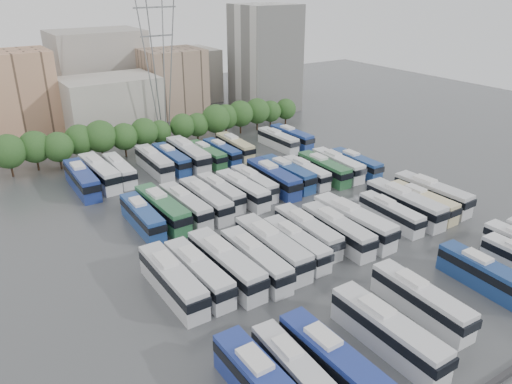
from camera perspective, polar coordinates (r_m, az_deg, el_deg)
ground at (r=70.45m, az=4.55°, el=-3.87°), size 220.00×220.00×0.00m
tree_line at (r=102.38m, az=-10.77°, el=7.20°), size 64.97×7.50×7.70m
city_buildings at (r=127.37m, az=-18.67°, el=11.24°), size 102.00×35.00×20.00m
apartment_tower at (r=130.96m, az=1.04°, el=15.03°), size 14.00×14.00×26.00m
electricity_pylon at (r=108.07m, az=-11.15°, el=15.84°), size 9.00×6.91×33.83m
bus_r0_s1 at (r=44.73m, az=4.58°, el=-19.75°), size 2.91×11.18×3.48m
bus_r0_s2 at (r=45.52m, az=8.91°, el=-18.70°), size 2.88×12.56×3.93m
bus_r0_s4 at (r=49.58m, az=14.81°, el=-15.13°), size 2.84×12.87×4.04m
bus_r0_s6 at (r=54.87m, az=18.34°, el=-11.59°), size 3.00×12.06×3.76m
bus_r0_s9 at (r=61.61m, az=24.85°, el=-8.60°), size 3.03×11.84×3.69m
bus_r1_s0 at (r=55.71m, az=-9.54°, el=-9.87°), size 2.81×12.70×3.98m
bus_r1_s1 at (r=56.70m, az=-6.61°, el=-9.11°), size 2.98×12.30×3.84m
bus_r1_s2 at (r=57.71m, az=-3.49°, el=-8.18°), size 3.23×13.28×4.14m
bus_r1_s3 at (r=58.68m, az=-0.07°, el=-7.71°), size 2.84×12.28×3.84m
bus_r1_s4 at (r=60.95m, az=1.87°, el=-6.29°), size 3.07×13.20×4.13m
bus_r1_s5 at (r=62.47m, az=4.59°, el=-5.85°), size 2.63×11.43×3.58m
bus_r1_s6 at (r=65.32m, az=5.90°, el=-4.43°), size 3.01×12.00×3.74m
bus_r1_s7 at (r=65.98m, az=9.26°, el=-4.26°), size 3.14×12.44×3.88m
bus_r1_s8 at (r=68.21m, az=11.09°, el=-3.29°), size 3.27×13.44×4.19m
bus_r1_s10 at (r=72.60m, az=15.15°, el=-2.33°), size 2.76×10.93×3.40m
bus_r1_s11 at (r=75.27m, az=16.65°, el=-1.26°), size 3.09×13.22×4.13m
bus_r1_s12 at (r=77.29m, az=18.43°, el=-1.05°), size 2.74×11.53×3.60m
bus_r1_s13 at (r=80.24m, az=19.48°, el=-0.14°), size 3.26×12.80×3.98m
bus_r2_s1 at (r=70.62m, az=-12.87°, el=-2.72°), size 2.79×11.76×3.68m
bus_r2_s2 at (r=71.82m, az=-10.67°, el=-1.89°), size 3.30×13.08×4.08m
bus_r2_s3 at (r=72.74m, az=-8.09°, el=-1.48°), size 3.04×12.18×3.80m
bus_r2_s4 at (r=74.05m, az=-5.78°, el=-0.86°), size 2.80×12.37×3.88m
bus_r2_s5 at (r=76.90m, az=-4.07°, el=0.02°), size 2.54×11.25×3.52m
bus_r2_s6 at (r=77.39m, az=-1.59°, el=0.30°), size 3.00×11.90×3.71m
bus_r2_s7 at (r=80.15m, az=-0.22°, el=1.06°), size 2.53×11.06×3.46m
bus_r2_s8 at (r=81.46m, az=1.99°, el=1.63°), size 3.28×12.90×4.02m
bus_r2_s9 at (r=83.71m, az=3.57°, el=2.16°), size 3.01×12.35×3.85m
bus_r2_s10 at (r=85.09m, az=5.73°, el=2.30°), size 2.71×11.03×3.44m
bus_r2_s11 at (r=86.59m, az=7.75°, el=2.69°), size 2.94×12.03×3.75m
bus_r2_s12 at (r=88.82m, az=9.32°, el=3.12°), size 3.06×11.97×3.73m
bus_r2_s13 at (r=90.31m, az=11.36°, el=3.24°), size 2.58×11.19×3.50m
bus_r3_s0 at (r=85.64m, az=-19.30°, el=1.41°), size 3.11×13.06×4.08m
bus_r3_s1 at (r=87.68m, az=-17.45°, el=2.19°), size 3.49×13.32×4.14m
bus_r3_s2 at (r=88.60m, az=-15.35°, el=2.49°), size 2.73×11.60×3.62m
bus_r3_s4 at (r=90.55m, az=-11.57°, el=3.40°), size 2.92×12.45×3.89m
bus_r3_s5 at (r=91.72m, az=-9.66°, el=3.77°), size 2.62×11.96×3.75m
bus_r3_s6 at (r=92.85m, az=-7.77°, el=4.31°), size 3.32×13.77×4.30m
bus_r3_s7 at (r=93.59m, az=-5.67°, el=4.31°), size 2.86×11.21×3.49m
bus_r3_s8 at (r=95.01m, az=-3.92°, el=4.64°), size 2.64×10.85×3.39m
bus_r3_s9 at (r=97.53m, az=-2.42°, el=5.24°), size 2.85×11.58×3.61m
bus_r3_s12 at (r=101.71m, az=2.52°, el=5.99°), size 2.66×11.24×3.51m
bus_r3_s13 at (r=103.62m, az=4.09°, el=6.32°), size 2.93×11.68×3.64m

